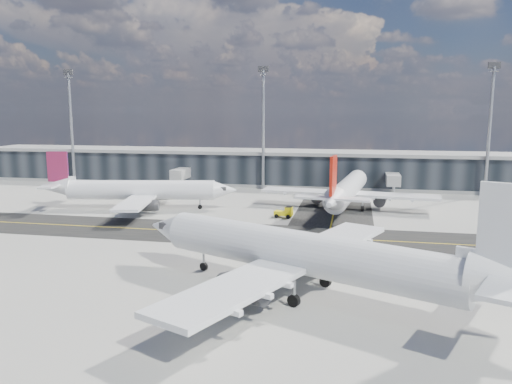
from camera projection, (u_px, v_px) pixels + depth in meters
ground at (204, 239)px, 73.81m from camera, size 300.00×300.00×0.00m
taxiway_lanes at (246, 224)px, 83.44m from camera, size 180.00×63.00×0.03m
terminal_concourse at (268, 169)px, 126.28m from camera, size 152.00×19.80×8.80m
floodlight_masts at (263, 124)px, 117.71m from camera, size 102.50×0.70×28.90m
airliner_af at (139, 190)px, 95.44m from camera, size 37.34×32.02×11.09m
airliner_redtail at (347, 190)px, 94.24m from camera, size 34.06×39.85×11.80m
airliner_near at (307, 254)px, 50.63m from camera, size 42.53×36.73×13.19m
baggage_tug at (285, 212)px, 88.03m from camera, size 3.37×2.04×1.99m
service_van at (304, 194)px, 108.54m from camera, size 4.85×5.76×1.47m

